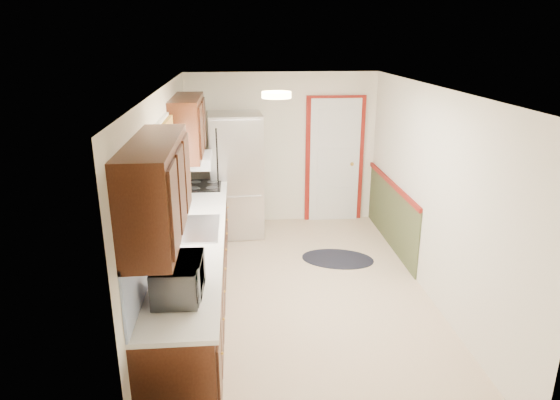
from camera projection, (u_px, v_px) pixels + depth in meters
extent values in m
cube|color=beige|center=(301.00, 293.00, 5.97)|extent=(3.20, 5.20, 0.12)
cube|color=white|center=(303.00, 89.00, 5.21)|extent=(3.20, 5.20, 0.12)
cube|color=white|center=(282.00, 149.00, 7.95)|extent=(3.20, 0.10, 2.40)
cube|color=white|center=(351.00, 317.00, 3.23)|extent=(3.20, 0.10, 2.40)
cube|color=white|center=(166.00, 201.00, 5.47)|extent=(0.10, 5.20, 2.40)
cube|color=white|center=(432.00, 194.00, 5.71)|extent=(0.10, 5.20, 2.40)
cube|color=#39190D|center=(196.00, 274.00, 5.44)|extent=(0.60, 4.00, 0.90)
cube|color=white|center=(195.00, 234.00, 5.30)|extent=(0.63, 4.00, 0.04)
cube|color=#6193ED|center=(164.00, 209.00, 5.18)|extent=(0.02, 4.00, 0.55)
cube|color=#39190D|center=(156.00, 189.00, 3.77)|extent=(0.35, 1.40, 0.75)
cube|color=#39190D|center=(188.00, 127.00, 6.32)|extent=(0.35, 1.20, 0.75)
cube|color=white|center=(162.00, 169.00, 5.15)|extent=(0.02, 1.00, 0.90)
cube|color=#C65D25|center=(164.00, 135.00, 5.04)|extent=(0.05, 1.12, 0.24)
cube|color=#B7B7BC|center=(195.00, 229.00, 5.38)|extent=(0.52, 0.82, 0.02)
cube|color=white|center=(194.00, 160.00, 6.52)|extent=(0.45, 0.60, 0.15)
cube|color=maroon|center=(334.00, 161.00, 8.06)|extent=(0.94, 0.05, 2.08)
cube|color=white|center=(335.00, 161.00, 8.03)|extent=(0.80, 0.04, 2.00)
cube|color=#454E2B|center=(391.00, 215.00, 7.22)|extent=(0.02, 2.30, 0.90)
cube|color=maroon|center=(392.00, 184.00, 7.08)|extent=(0.04, 2.30, 0.06)
cylinder|color=#FFD88C|center=(276.00, 95.00, 5.01)|extent=(0.30, 0.30, 0.06)
imported|color=white|center=(178.00, 275.00, 3.95)|extent=(0.32, 0.55, 0.37)
cube|color=#B7B7BC|center=(236.00, 175.00, 7.50)|extent=(0.81, 0.76, 1.85)
cylinder|color=black|center=(219.00, 189.00, 7.13)|extent=(0.02, 0.02, 1.30)
ellipsoid|color=black|center=(338.00, 259.00, 6.85)|extent=(1.12, 0.88, 0.01)
cube|color=black|center=(203.00, 186.00, 6.89)|extent=(0.48, 0.58, 0.02)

